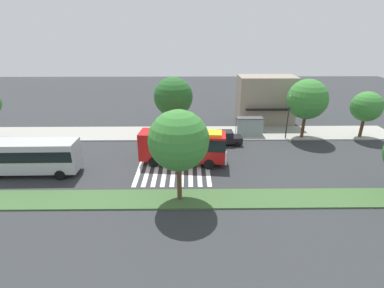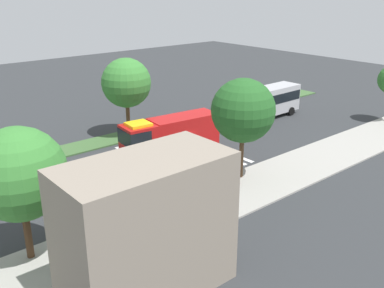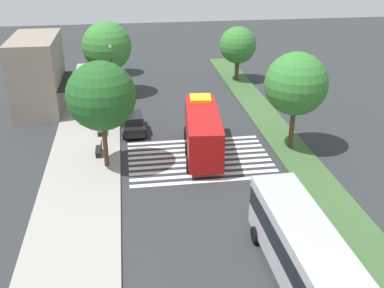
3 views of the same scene
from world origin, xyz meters
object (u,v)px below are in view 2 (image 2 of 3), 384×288
parked_car_west (160,181)px  bench_near_shelter (186,197)px  fire_truck (168,135)px  bench_west_of_shelter (228,181)px  sidewalk_tree_east (19,174)px  street_lamp (61,188)px  bus_stop_shelter (138,197)px  sidewalk_tree_west (243,111)px  median_tree_far_west (126,83)px  transit_bus (264,101)px

parked_car_west → bench_near_shelter: parked_car_west is taller
fire_truck → bench_west_of_shelter: bearing=92.5°
fire_truck → sidewalk_tree_east: (15.74, 7.62, 3.25)m
street_lamp → parked_car_west: bearing=-168.1°
bus_stop_shelter → bench_west_of_shelter: (-8.21, -0.02, -1.30)m
bus_stop_shelter → sidewalk_tree_west: 10.98m
fire_truck → median_tree_far_west: bearing=-87.7°
bench_west_of_shelter → transit_bus: bearing=-147.0°
bench_near_shelter → street_lamp: size_ratio=0.27×
median_tree_far_west → street_lamp: bearing=46.3°
street_lamp → sidewalk_tree_east: (2.36, 0.40, 1.69)m
transit_bus → street_lamp: street_lamp is taller
street_lamp → fire_truck: bearing=-151.7°
parked_car_west → bus_stop_shelter: size_ratio=1.27×
bench_near_shelter → street_lamp: (8.70, -1.00, 3.04)m
bench_west_of_shelter → fire_truck: bearing=-93.3°
fire_truck → transit_bus: 16.02m
fire_truck → bench_near_shelter: bearing=66.1°
fire_truck → parked_car_west: size_ratio=2.18×
bench_near_shelter → bench_west_of_shelter: bearing=180.0°
parked_car_west → median_tree_far_west: bearing=-114.7°
parked_car_west → transit_bus: size_ratio=0.44×
street_lamp → sidewalk_tree_west: size_ratio=0.73×
fire_truck → bus_stop_shelter: 11.97m
street_lamp → sidewalk_tree_west: (-14.98, 0.40, 2.06)m
transit_bus → bus_stop_shelter: transit_bus is taller
transit_bus → bus_stop_shelter: bearing=-157.3°
bus_stop_shelter → bench_near_shelter: size_ratio=2.19×
fire_truck → sidewalk_tree_west: 8.58m
transit_bus → sidewalk_tree_west: 17.76m
parked_car_west → sidewalk_tree_west: (-6.46, 2.20, 4.79)m
fire_truck → median_tree_far_west: (-0.45, -7.27, 3.49)m
transit_bus → parked_car_west: bearing=-160.1°
parked_car_west → street_lamp: bearing=10.0°
bench_near_shelter → street_lamp: 9.27m
median_tree_far_west → fire_truck: bearing=86.5°
parked_car_west → bus_stop_shelter: 4.85m
transit_bus → median_tree_far_west: (15.39, -4.91, 3.45)m
bench_near_shelter → sidewalk_tree_east: bearing=-3.1°
parked_car_west → transit_bus: transit_bus is taller
bus_stop_shelter → street_lamp: size_ratio=0.60×
parked_car_west → bus_stop_shelter: bus_stop_shelter is taller
bus_stop_shelter → bench_near_shelter: (-4.00, -0.02, -1.30)m
fire_truck → sidewalk_tree_west: bearing=107.6°
transit_bus → street_lamp: bearing=-162.6°
bench_near_shelter → sidewalk_tree_east: (11.06, -0.60, 4.73)m
fire_truck → transit_bus: size_ratio=0.95×
parked_car_west → sidewalk_tree_east: (10.88, 2.20, 4.42)m
fire_truck → sidewalk_tree_east: bearing=31.6°
parked_car_west → sidewalk_tree_east: 11.95m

